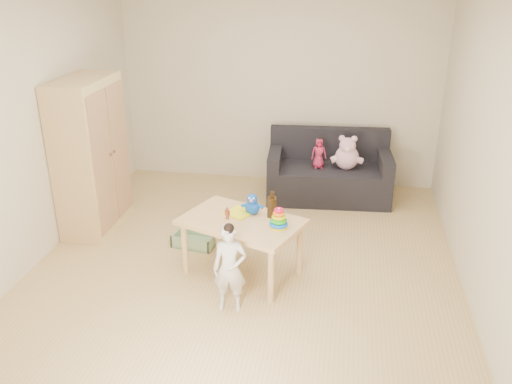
% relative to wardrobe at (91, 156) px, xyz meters
% --- Properties ---
extents(room, '(4.50, 4.50, 4.50)m').
position_rel_wardrobe_xyz_m(room, '(1.76, -0.53, 0.49)').
color(room, tan).
rests_on(room, ground).
extents(wardrobe, '(0.45, 0.90, 1.63)m').
position_rel_wardrobe_xyz_m(wardrobe, '(0.00, 0.00, 0.00)').
color(wardrobe, tan).
rests_on(wardrobe, ground).
extents(sofa, '(1.51, 0.83, 0.41)m').
position_rel_wardrobe_xyz_m(sofa, '(2.46, 1.18, -0.61)').
color(sofa, black).
rests_on(sofa, ground).
extents(play_table, '(1.22, 1.00, 0.55)m').
position_rel_wardrobe_xyz_m(play_table, '(1.76, -0.71, -0.54)').
color(play_table, '#E1A97B').
rests_on(play_table, ground).
extents(storage_bin, '(0.46, 0.37, 0.13)m').
position_rel_wardrobe_xyz_m(storage_bin, '(1.17, -0.24, -0.75)').
color(storage_bin, gray).
rests_on(storage_bin, ground).
extents(toddler, '(0.30, 0.22, 0.75)m').
position_rel_wardrobe_xyz_m(toddler, '(1.77, -1.28, -0.44)').
color(toddler, silver).
rests_on(toddler, ground).
extents(pink_bear, '(0.37, 0.34, 0.35)m').
position_rel_wardrobe_xyz_m(pink_bear, '(2.66, 1.15, -0.23)').
color(pink_bear, '#E6A9C1').
rests_on(pink_bear, sofa).
extents(doll, '(0.20, 0.16, 0.36)m').
position_rel_wardrobe_xyz_m(doll, '(2.33, 1.12, -0.22)').
color(doll, '#B52249').
rests_on(doll, sofa).
extents(ring_stacker, '(0.16, 0.16, 0.19)m').
position_rel_wardrobe_xyz_m(ring_stacker, '(2.10, -0.81, -0.19)').
color(ring_stacker, yellow).
rests_on(ring_stacker, play_table).
extents(brown_bottle, '(0.09, 0.09, 0.25)m').
position_rel_wardrobe_xyz_m(brown_bottle, '(2.01, -0.60, -0.16)').
color(brown_bottle, black).
rests_on(brown_bottle, play_table).
extents(blue_plush, '(0.19, 0.16, 0.21)m').
position_rel_wardrobe_xyz_m(blue_plush, '(1.83, -0.57, -0.16)').
color(blue_plush, blue).
rests_on(blue_plush, play_table).
extents(wooden_figure, '(0.06, 0.06, 0.12)m').
position_rel_wardrobe_xyz_m(wooden_figure, '(1.63, -0.72, -0.20)').
color(wooden_figure, brown).
rests_on(wooden_figure, play_table).
extents(yellow_book, '(0.30, 0.30, 0.02)m').
position_rel_wardrobe_xyz_m(yellow_book, '(1.71, -0.58, -0.25)').
color(yellow_book, '#FFFA1A').
rests_on(yellow_book, play_table).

